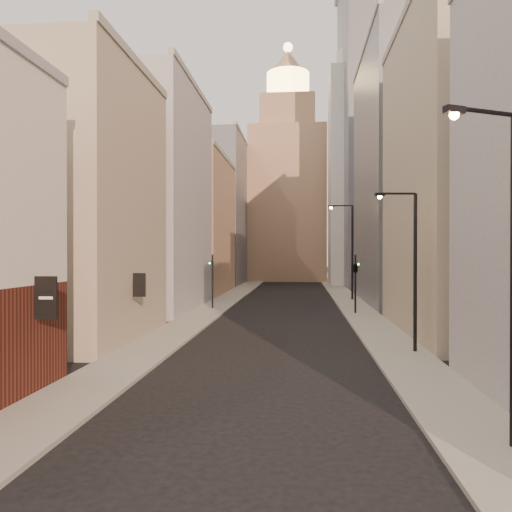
% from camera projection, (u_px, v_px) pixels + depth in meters
% --- Properties ---
extents(sidewalk_left, '(3.00, 140.00, 0.15)m').
position_uv_depth(sidewalk_left, '(232.00, 296.00, 58.06)').
color(sidewalk_left, gray).
rests_on(sidewalk_left, ground).
extents(sidewalk_right, '(3.00, 140.00, 0.15)m').
position_uv_depth(sidewalk_right, '(345.00, 297.00, 56.88)').
color(sidewalk_right, gray).
rests_on(sidewalk_right, ground).
extents(left_bldg_beige, '(8.00, 12.00, 16.00)m').
position_uv_depth(left_bldg_beige, '(73.00, 205.00, 29.62)').
color(left_bldg_beige, gray).
rests_on(left_bldg_beige, ground).
extents(left_bldg_grey, '(8.00, 16.00, 20.00)m').
position_uv_depth(left_bldg_grey, '(153.00, 200.00, 45.54)').
color(left_bldg_grey, gray).
rests_on(left_bldg_grey, ground).
extents(left_bldg_tan, '(8.00, 18.00, 17.00)m').
position_uv_depth(left_bldg_tan, '(195.00, 226.00, 63.48)').
color(left_bldg_tan, tan).
rests_on(left_bldg_tan, ground).
extents(left_bldg_wingrid, '(8.00, 20.00, 24.00)m').
position_uv_depth(left_bldg_wingrid, '(220.00, 212.00, 83.37)').
color(left_bldg_wingrid, gray).
rests_on(left_bldg_wingrid, ground).
extents(right_bldg_beige, '(8.00, 16.00, 20.00)m').
position_uv_depth(right_bldg_beige, '(468.00, 176.00, 31.42)').
color(right_bldg_beige, gray).
rests_on(right_bldg_beige, ground).
extents(right_bldg_wingrid, '(8.00, 20.00, 26.00)m').
position_uv_depth(right_bldg_wingrid, '(403.00, 177.00, 51.32)').
color(right_bldg_wingrid, gray).
rests_on(right_bldg_wingrid, ground).
extents(highrise, '(21.00, 23.00, 51.20)m').
position_uv_depth(highrise, '(406.00, 123.00, 78.57)').
color(highrise, gray).
rests_on(highrise, ground).
extents(clock_tower, '(14.00, 14.00, 44.90)m').
position_uv_depth(clock_tower, '(288.00, 187.00, 94.29)').
color(clock_tower, tan).
rests_on(clock_tower, ground).
extents(white_tower, '(8.00, 8.00, 41.50)m').
position_uv_depth(white_tower, '(355.00, 168.00, 79.35)').
color(white_tower, silver).
rests_on(white_tower, ground).
extents(streetlamp_near, '(2.14, 1.12, 8.77)m').
position_uv_depth(streetlamp_near, '(507.00, 259.00, 12.80)').
color(streetlamp_near, black).
rests_on(streetlamp_near, ground).
extents(streetlamp_mid, '(2.15, 0.41, 8.22)m').
position_uv_depth(streetlamp_mid, '(411.00, 262.00, 25.31)').
color(streetlamp_mid, black).
rests_on(streetlamp_mid, ground).
extents(streetlamp_far, '(2.70, 0.36, 10.30)m').
position_uv_depth(streetlamp_far, '(350.00, 246.00, 53.58)').
color(streetlamp_far, black).
rests_on(streetlamp_far, ground).
extents(traffic_light_left, '(0.58, 0.50, 5.00)m').
position_uv_depth(traffic_light_left, '(212.00, 271.00, 44.99)').
color(traffic_light_left, black).
rests_on(traffic_light_left, ground).
extents(traffic_light_right, '(0.79, 0.79, 5.00)m').
position_uv_depth(traffic_light_right, '(355.00, 268.00, 41.39)').
color(traffic_light_right, black).
rests_on(traffic_light_right, ground).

